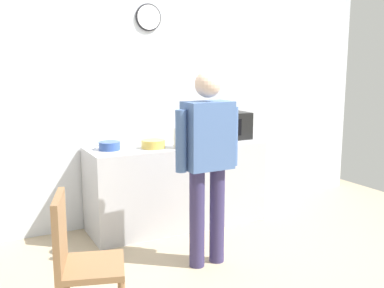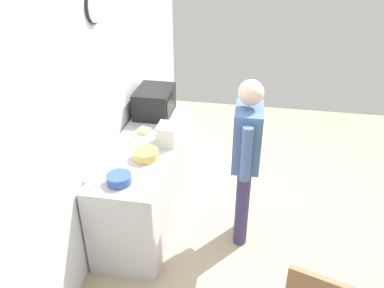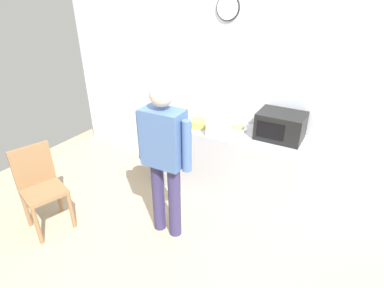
{
  "view_description": "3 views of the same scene",
  "coord_description": "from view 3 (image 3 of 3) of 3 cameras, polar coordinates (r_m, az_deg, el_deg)",
  "views": [
    {
      "loc": [
        -2.01,
        -2.97,
        1.72
      ],
      "look_at": [
        -0.1,
        0.71,
        0.97
      ],
      "focal_mm": 41.98,
      "sensor_mm": 36.0,
      "label": 1
    },
    {
      "loc": [
        -3.35,
        0.15,
        2.84
      ],
      "look_at": [
        0.01,
        0.76,
        0.89
      ],
      "focal_mm": 37.62,
      "sensor_mm": 36.0,
      "label": 2
    },
    {
      "loc": [
        1.3,
        -1.86,
        2.37
      ],
      "look_at": [
        -0.18,
        0.71,
        0.86
      ],
      "focal_mm": 28.33,
      "sensor_mm": 36.0,
      "label": 3
    }
  ],
  "objects": [
    {
      "name": "cereal_bowl",
      "position": [
        3.7,
        1.34,
        3.97
      ],
      "size": [
        0.24,
        0.24,
        0.08
      ],
      "primitive_type": "cylinder",
      "color": "gold",
      "rests_on": "kitchen_counter"
    },
    {
      "name": "ground_plane",
      "position": [
        3.28,
        -3.74,
        -19.35
      ],
      "size": [
        6.0,
        6.0,
        0.0
      ],
      "primitive_type": "plane",
      "color": "tan"
    },
    {
      "name": "salad_bowl",
      "position": [
        3.98,
        -3.21,
        5.66
      ],
      "size": [
        0.21,
        0.21,
        0.08
      ],
      "primitive_type": "cylinder",
      "color": "#33519E",
      "rests_on": "kitchen_counter"
    },
    {
      "name": "toaster",
      "position": [
        3.44,
        4.89,
        3.09
      ],
      "size": [
        0.22,
        0.18,
        0.2
      ],
      "primitive_type": "cube",
      "color": "silver",
      "rests_on": "kitchen_counter"
    },
    {
      "name": "microwave",
      "position": [
        3.49,
        16.34,
        3.33
      ],
      "size": [
        0.5,
        0.39,
        0.3
      ],
      "color": "black",
      "rests_on": "kitchen_counter"
    },
    {
      "name": "kitchen_counter",
      "position": [
        3.87,
        5.71,
        -3.08
      ],
      "size": [
        1.87,
        0.62,
        0.88
      ],
      "primitive_type": "cube",
      "color": "#B7B7BC",
      "rests_on": "ground_plane"
    },
    {
      "name": "spoon_utensil",
      "position": [
        4.22,
        -1.7,
        6.4
      ],
      "size": [
        0.03,
        0.17,
        0.01
      ],
      "primitive_type": "cube",
      "rotation": [
        0.0,
        0.0,
        1.62
      ],
      "color": "silver",
      "rests_on": "kitchen_counter"
    },
    {
      "name": "fork_utensil",
      "position": [
        4.16,
        -3.25,
        6.08
      ],
      "size": [
        0.13,
        0.14,
        0.01
      ],
      "primitive_type": "cube",
      "rotation": [
        0.0,
        0.0,
        0.81
      ],
      "color": "silver",
      "rests_on": "kitchen_counter"
    },
    {
      "name": "sandwich_plate",
      "position": [
        3.66,
        8.55,
        3.06
      ],
      "size": [
        0.22,
        0.22,
        0.07
      ],
      "color": "white",
      "rests_on": "kitchen_counter"
    },
    {
      "name": "wooden_chair",
      "position": [
        3.63,
        -26.68,
        -6.81
      ],
      "size": [
        0.5,
        0.5,
        0.94
      ],
      "color": "olive",
      "rests_on": "ground_plane"
    },
    {
      "name": "person_standing",
      "position": [
        2.93,
        -5.26,
        -1.62
      ],
      "size": [
        0.59,
        0.25,
        1.66
      ],
      "color": "#352E5B",
      "rests_on": "ground_plane"
    },
    {
      "name": "back_wall",
      "position": [
        3.84,
        9.05,
        10.56
      ],
      "size": [
        5.4,
        0.13,
        2.6
      ],
      "color": "silver",
      "rests_on": "ground_plane"
    }
  ]
}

